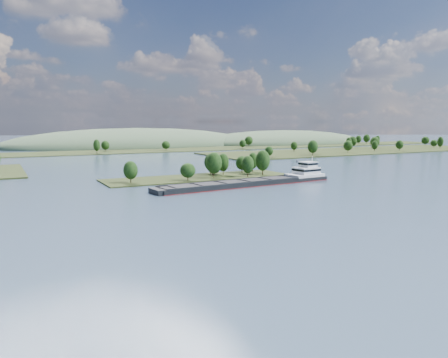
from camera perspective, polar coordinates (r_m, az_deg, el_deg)
ground at (r=179.26m, az=4.60°, el=-2.06°), size 1800.00×1800.00×0.00m
tree_island at (r=232.85m, az=-1.58°, el=1.21°), size 100.00×30.00×14.93m
right_bank at (r=464.61m, az=17.07°, el=3.64°), size 320.00×90.00×14.85m
back_shoreline at (r=442.28m, az=-14.18°, el=3.51°), size 900.00×60.00×14.07m
hill_east at (r=613.16m, az=7.68°, el=4.66°), size 260.00×140.00×36.00m
hill_west at (r=552.21m, az=-11.45°, el=4.28°), size 320.00×160.00×44.00m
cargo_barge at (r=208.23m, az=4.47°, el=-0.27°), size 94.60×19.54×12.71m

